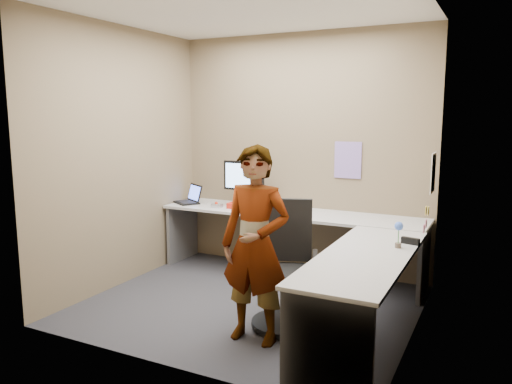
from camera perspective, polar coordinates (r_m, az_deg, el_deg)
The scene contains 21 objects.
ground at distance 4.88m, azimuth -0.77°, elevation -12.74°, with size 3.00×3.00×0.00m, color #252429.
wall_back at distance 5.73m, azimuth 5.21°, elevation 4.39°, with size 3.00×3.00×0.00m, color #756148.
wall_right at distance 4.09m, azimuth 18.21°, elevation 2.14°, with size 2.70×2.70×0.00m, color #756148.
wall_left at distance 5.41m, azimuth -15.09°, elevation 3.85°, with size 2.70×2.70×0.00m, color #756148.
ceiling at distance 4.62m, azimuth -0.85°, elevation 20.16°, with size 3.00×3.00×0.00m, color white.
desk at distance 4.86m, azimuth 5.93°, elevation -5.56°, with size 2.98×2.58×0.73m.
paper_ream at distance 5.71m, azimuth -1.48°, elevation -1.55°, with size 0.31×0.23×0.06m, color #B61F12.
monitor at distance 5.68m, azimuth -1.41°, elevation 1.57°, with size 0.50×0.15×0.47m.
laptop at distance 6.09m, azimuth -7.55°, elevation -0.72°, with size 0.40×0.38×0.22m.
trackball_mouse at distance 5.76m, azimuth -4.50°, elevation -1.54°, with size 0.12×0.08×0.07m.
origami at distance 5.27m, azimuth 4.04°, elevation -2.48°, with size 0.10×0.10×0.06m, color white.
stapler at distance 4.35m, azimuth 17.24°, elevation -5.36°, with size 0.15×0.04×0.06m, color black.
flower at distance 4.18m, azimuth 15.99°, elevation -4.25°, with size 0.07×0.07×0.22m.
calendar_purple at distance 5.55m, azimuth 10.45°, elevation 3.61°, with size 0.30×0.01×0.40m, color #846BB7.
calendar_white at distance 4.99m, azimuth 19.59°, elevation 2.07°, with size 0.01×0.28×0.38m, color white.
sticky_note_a at distance 4.69m, azimuth 18.86°, elevation -2.02°, with size 0.01×0.07×0.07m, color #F2E059.
sticky_note_b at distance 4.76m, azimuth 18.86°, elevation -3.45°, with size 0.01×0.07×0.07m, color pink.
sticky_note_c at distance 4.65m, azimuth 18.65°, elevation -3.98°, with size 0.01×0.07×0.07m, color pink.
sticky_note_d at distance 4.84m, azimuth 19.09°, elevation -2.06°, with size 0.01×0.07×0.07m, color #F2E059.
office_chair at distance 4.32m, azimuth 3.34°, elevation -9.58°, with size 0.61×0.60×1.06m.
person at distance 3.93m, azimuth -0.08°, elevation -6.08°, with size 0.57×0.38×1.57m, color #999399.
Camera 1 is at (2.09, -4.02, 1.80)m, focal length 35.00 mm.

